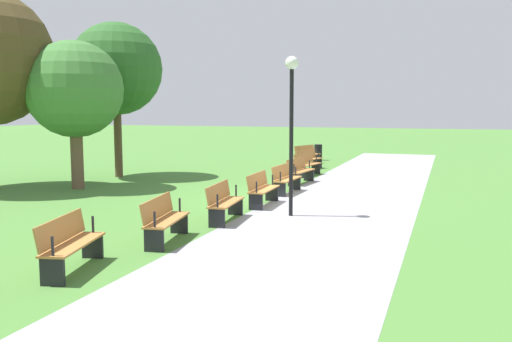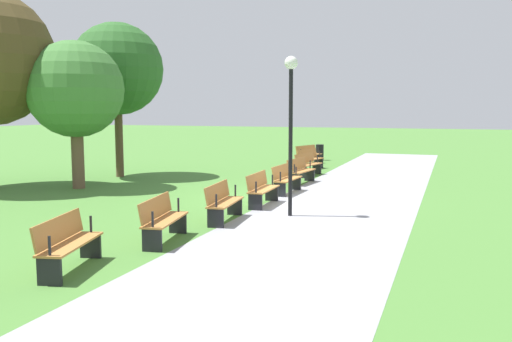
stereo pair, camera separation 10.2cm
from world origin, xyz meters
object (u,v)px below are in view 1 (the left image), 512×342
Objects in this scene: bench_0 at (307,154)px; trash_bin at (318,152)px; bench_1 at (309,159)px; tree_1 at (74,90)px; bench_4 at (286,178)px; bench_7 at (164,219)px; bench_5 at (262,188)px; bench_6 at (224,201)px; lamp_post at (292,105)px; tree_2 at (116,69)px; bench_2 at (307,164)px; bench_3 at (300,170)px; bench_8 at (70,243)px.

trash_bin is at bearing -163.51° from bench_0.
tree_1 is at bearing -21.23° from bench_1.
bench_4 and bench_7 have the same top height.
bench_4 is at bearing 177.94° from bench_5.
bench_5 is at bearing 169.71° from bench_6.
lamp_post is (10.12, 2.12, 2.25)m from bench_1.
bench_0 and bench_6 have the same top height.
trash_bin is (-9.25, 5.75, -3.72)m from tree_2.
trash_bin is at bearing 148.11° from tree_2.
bench_2 is 0.29× the size of tree_2.
lamp_post is (1.13, 1.15, 2.25)m from bench_5.
tree_2 reaches higher than bench_3.
trash_bin is at bearing -160.44° from bench_2.
bench_7 is 17.76m from trash_bin.
bench_5 is at bearing 163.54° from bench_7.
bench_2 is 1.01× the size of bench_3.
bench_1 and bench_6 have the same top height.
bench_8 is (11.25, -0.81, 0.00)m from bench_3.
bench_1 is at bearing -157.38° from bench_2.
bench_8 is 19.96m from trash_bin.
bench_4 is at bearing 7.99° from trash_bin.
bench_0 is 1.00× the size of bench_2.
bench_4 is 7.46m from tree_1.
bench_8 reaches higher than trash_bin.
bench_7 is (9.04, -0.32, 0.00)m from bench_3.
bench_2 is 0.43× the size of lamp_post.
bench_2 is 2.27m from bench_3.
bench_4 is 0.42× the size of lamp_post.
bench_7 is (15.67, 1.12, 0.00)m from bench_0.
bench_3 is (6.64, 1.45, 0.00)m from bench_0.
lamp_post is at bearing 20.78° from bench_4.
tree_1 is (3.65, -6.63, 2.78)m from bench_3.
bench_7 is at bearing 10.31° from bench_2.
bench_3 and bench_6 have the same top height.
bench_6 is at bearing 0.01° from bench_4.
bench_0 is 12.80m from lamp_post.
bench_7 is at bearing 153.26° from bench_8.
bench_2 is 4.53m from bench_4.
lamp_post is (-3.38, 1.64, 2.25)m from bench_7.
tree_2 reaches higher than bench_6.
tree_2 is at bearing -170.78° from tree_1.
tree_1 is (-7.60, -5.82, 2.78)m from bench_8.
tree_2 is (0.55, -7.13, 3.66)m from bench_3.
tree_2 is at bearing -57.36° from bench_2.
lamp_post reaches higher than bench_1.
tree_2 reaches higher than bench_8.
bench_0 is 17.90m from bench_8.
bench_5 is at bearing 2.06° from bench_4.
bench_3 is at bearing 118.84° from tree_1.
bench_7 is at bearing 49.46° from tree_1.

